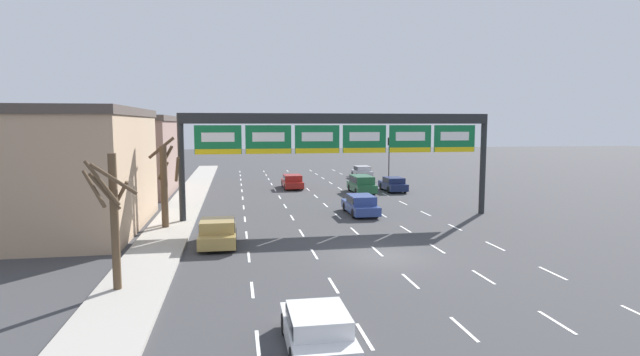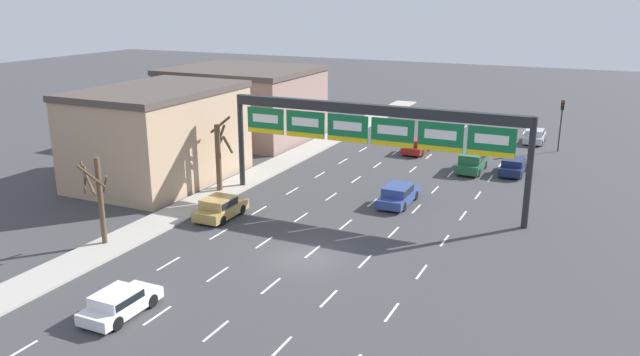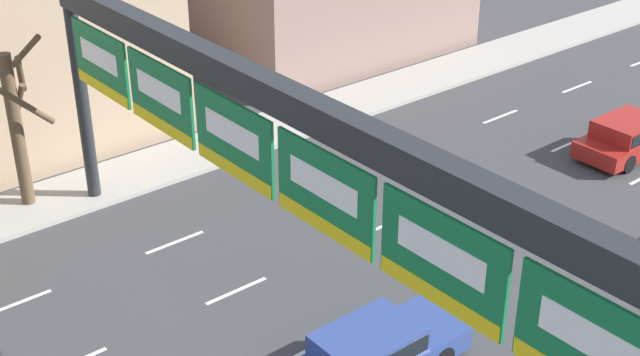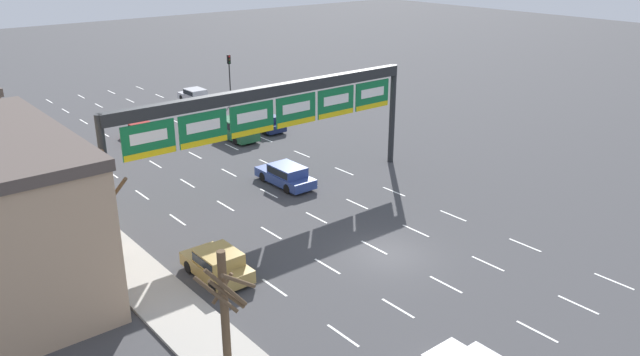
{
  "view_description": "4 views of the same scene",
  "coord_description": "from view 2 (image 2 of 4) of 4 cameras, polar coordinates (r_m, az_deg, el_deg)",
  "views": [
    {
      "loc": [
        -7.16,
        -23.44,
        6.58
      ],
      "look_at": [
        -1.99,
        6.96,
        3.23
      ],
      "focal_mm": 28.0,
      "sensor_mm": 36.0,
      "label": 1
    },
    {
      "loc": [
        14.84,
        -29.57,
        14.47
      ],
      "look_at": [
        -1.15,
        4.44,
        3.47
      ],
      "focal_mm": 35.0,
      "sensor_mm": 36.0,
      "label": 2
    },
    {
      "loc": [
        14.04,
        -0.17,
        14.3
      ],
      "look_at": [
        -2.93,
        13.7,
        2.81
      ],
      "focal_mm": 50.0,
      "sensor_mm": 36.0,
      "label": 3
    },
    {
      "loc": [
        -21.32,
        -20.57,
        15.58
      ],
      "look_at": [
        -0.44,
        5.11,
        2.93
      ],
      "focal_mm": 35.0,
      "sensor_mm": 36.0,
      "label": 4
    }
  ],
  "objects": [
    {
      "name": "sign_gantry",
      "position": [
        43.4,
        4.71,
        5.1
      ],
      "size": [
        21.82,
        0.7,
        7.3
      ],
      "color": "#232628",
      "rests_on": "ground_plane"
    },
    {
      "name": "car_red",
      "position": [
        60.41,
        8.85,
        3.0
      ],
      "size": [
        1.92,
        4.51,
        1.41
      ],
      "color": "maroon",
      "rests_on": "ground_plane"
    },
    {
      "name": "car_blue",
      "position": [
        45.21,
        7.18,
        -1.46
      ],
      "size": [
        1.89,
        4.73,
        1.44
      ],
      "color": "navy",
      "rests_on": "ground_plane"
    },
    {
      "name": "car_navy",
      "position": [
        54.92,
        17.25,
        1.1
      ],
      "size": [
        1.83,
        4.24,
        1.39
      ],
      "color": "#19234C",
      "rests_on": "ground_plane"
    },
    {
      "name": "car_gold",
      "position": [
        42.6,
        -9.13,
        -2.63
      ],
      "size": [
        1.99,
        4.06,
        1.48
      ],
      "color": "#A88947",
      "rests_on": "ground_plane"
    },
    {
      "name": "building_near",
      "position": [
        51.71,
        -14.49,
        3.88
      ],
      "size": [
        9.29,
        13.6,
        7.57
      ],
      "color": "tan",
      "rests_on": "ground_plane"
    },
    {
      "name": "car_white",
      "position": [
        31.21,
        -17.88,
        -10.75
      ],
      "size": [
        1.85,
        3.99,
        1.26
      ],
      "color": "silver",
      "rests_on": "ground_plane"
    },
    {
      "name": "tree_bare_closest",
      "position": [
        38.96,
        -19.62,
        -1.51
      ],
      "size": [
        2.16,
        1.71,
        5.32
      ],
      "color": "brown",
      "rests_on": "sidewalk_left"
    },
    {
      "name": "suv_green",
      "position": [
        54.86,
        13.76,
        1.55
      ],
      "size": [
        1.92,
        4.66,
        1.66
      ],
      "color": "#235B38",
      "rests_on": "ground_plane"
    },
    {
      "name": "sidewalk_left",
      "position": [
        42.01,
        -15.34,
        -4.33
      ],
      "size": [
        2.8,
        110.0,
        0.15
      ],
      "color": "#A8A399",
      "rests_on": "ground_plane"
    },
    {
      "name": "car_silver",
      "position": [
        67.36,
        19.02,
        3.68
      ],
      "size": [
        1.87,
        4.11,
        1.42
      ],
      "color": "#B7B7BC",
      "rests_on": "ground_plane"
    },
    {
      "name": "lane_dashes",
      "position": [
        47.79,
        5.87,
        -1.39
      ],
      "size": [
        13.32,
        67.0,
        0.01
      ],
      "color": "white",
      "rests_on": "ground_plane"
    },
    {
      "name": "traffic_light_near_gantry",
      "position": [
        63.88,
        21.22,
        5.35
      ],
      "size": [
        0.3,
        0.35,
        4.97
      ],
      "color": "black",
      "rests_on": "ground_plane"
    },
    {
      "name": "tree_bare_second",
      "position": [
        47.77,
        -9.2,
        2.26
      ],
      "size": [
        2.08,
        1.75,
        5.63
      ],
      "color": "brown",
      "rests_on": "sidewalk_left"
    },
    {
      "name": "building_far",
      "position": [
        66.33,
        -7.04,
        6.84
      ],
      "size": [
        14.26,
        12.38,
        7.34
      ],
      "color": "gray",
      "rests_on": "ground_plane"
    },
    {
      "name": "ground_plane",
      "position": [
        36.11,
        -1.37,
        -7.31
      ],
      "size": [
        220.0,
        220.0,
        0.0
      ],
      "primitive_type": "plane",
      "color": "#3D3D3F"
    }
  ]
}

